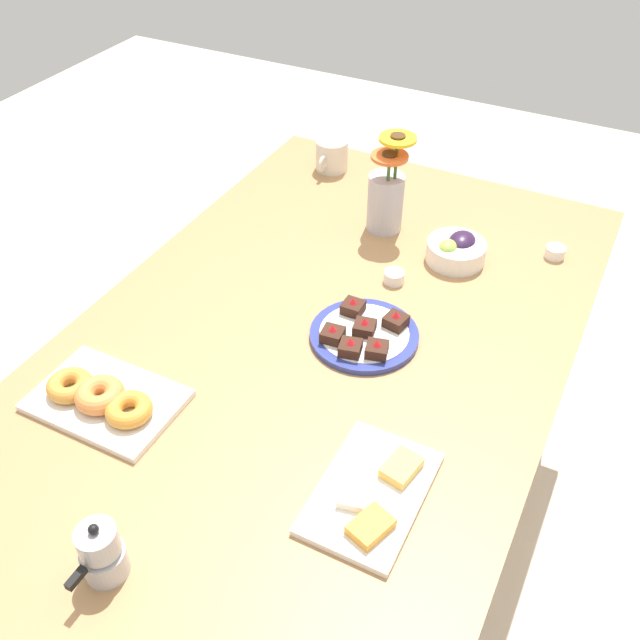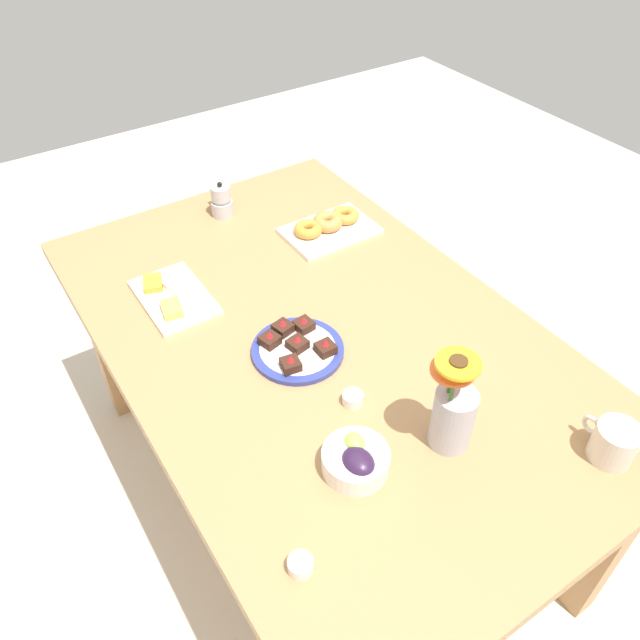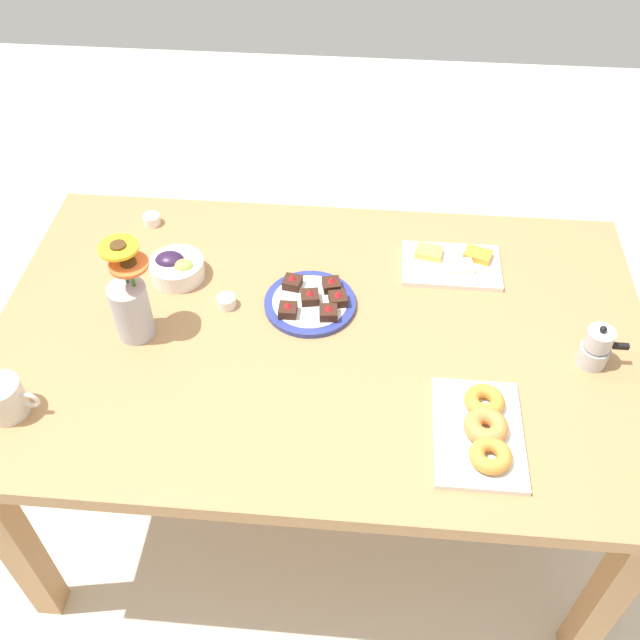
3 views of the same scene
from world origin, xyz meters
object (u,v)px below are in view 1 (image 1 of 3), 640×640
Objects in this scene: coffee_mug at (332,155)px; dessert_plate at (364,334)px; jam_cup_berry at (394,277)px; croissant_platter at (103,398)px; jam_cup_honey at (555,252)px; cheese_platter at (372,493)px; dining_table at (320,363)px; flower_vase at (386,197)px; grape_bowl at (456,250)px; moka_pot at (102,553)px.

coffee_mug reaches higher than dessert_plate.
dessert_plate is (0.21, 0.02, -0.00)m from jam_cup_berry.
croissant_platter is 5.83× the size of jam_cup_honey.
coffee_mug is at bearing -150.24° from cheese_platter.
jam_cup_honey is (-0.84, 0.11, 0.00)m from cheese_platter.
cheese_platter is 0.40m from dessert_plate.
dining_table is 6.13× the size of flower_vase.
jam_cup_berry is (-0.61, 0.34, -0.00)m from croissant_platter.
flower_vase is (-0.05, -0.21, 0.06)m from grape_bowl.
jam_cup_honey is (-0.88, 0.65, -0.00)m from croissant_platter.
jam_cup_honey is 0.41m from jam_cup_berry.
jam_cup_honey is at bearing 148.87° from dessert_plate.
dining_table is at bearing -36.51° from jam_cup_honey.
moka_pot is (0.27, 0.23, 0.03)m from croissant_platter.
coffee_mug is 1.06× the size of moka_pot.
moka_pot is at bearing -0.15° from flower_vase.
flower_vase reaches higher than coffee_mug.
cheese_platter is at bearing 26.37° from dessert_plate.
flower_vase is at bearing -158.32° from cheese_platter.
coffee_mug is at bearing -130.03° from flower_vase.
jam_cup_honey and jam_cup_berry have the same top height.
grape_bowl is (0.27, 0.47, -0.02)m from coffee_mug.
cheese_platter is at bearing 29.76° from coffee_mug.
grape_bowl is at bearing 149.80° from croissant_platter.
jam_cup_berry is at bearing 172.75° from moka_pot.
moka_pot is (0.31, -0.31, 0.04)m from cheese_platter.
moka_pot is at bearing -44.93° from cheese_platter.
dessert_plate reaches higher than jam_cup_berry.
flower_vase is (-0.44, -0.04, 0.18)m from dining_table.
jam_cup_honey is 0.18× the size of flower_vase.
grape_bowl is 0.18m from jam_cup_berry.
cheese_platter is 2.18× the size of moka_pot.
flower_vase is (-0.77, -0.31, 0.08)m from cheese_platter.
flower_vase reaches higher than grape_bowl.
dining_table is at bearing -15.98° from jam_cup_berry.
jam_cup_berry is (-0.24, 0.07, 0.10)m from dining_table.
dining_table is 5.71× the size of croissant_platter.
flower_vase is at bearing -151.30° from jam_cup_berry.
dining_table is 0.27m from jam_cup_berry.
cheese_platter is at bearing 19.04° from jam_cup_berry.
grape_bowl is at bearing 76.20° from flower_vase.
dining_table is 0.64m from jam_cup_honey.
grape_bowl is 0.51× the size of croissant_platter.
coffee_mug is 0.56m from jam_cup_berry.
moka_pot reaches higher than cheese_platter.
jam_cup_berry is 0.89m from moka_pot.
flower_vase is 1.08m from moka_pot.
flower_vase reaches higher than jam_cup_honey.
jam_cup_berry is at bearing 150.67° from croissant_platter.
coffee_mug is at bearing -102.21° from jam_cup_honey.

